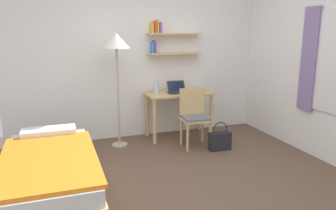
{
  "coord_description": "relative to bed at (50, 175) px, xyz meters",
  "views": [
    {
      "loc": [
        -1.41,
        -3.2,
        1.76
      ],
      "look_at": [
        -0.11,
        0.51,
        0.85
      ],
      "focal_mm": 34.93,
      "sensor_mm": 36.0,
      "label": 1
    }
  ],
  "objects": [
    {
      "name": "handbag",
      "position": [
        2.38,
        0.62,
        -0.09
      ],
      "size": [
        0.33,
        0.12,
        0.43
      ],
      "color": "#232328",
      "rests_on": "ground_plane"
    },
    {
      "name": "wall_back",
      "position": [
        1.54,
        1.74,
        1.07
      ],
      "size": [
        4.4,
        0.27,
        2.6
      ],
      "color": "white",
      "rests_on": "ground_plane"
    },
    {
      "name": "ground_plane",
      "position": [
        1.53,
        -0.28,
        -0.24
      ],
      "size": [
        5.28,
        5.28,
        0.0
      ],
      "primitive_type": "plane",
      "color": "brown"
    },
    {
      "name": "water_bottle",
      "position": [
        1.65,
        1.43,
        0.64
      ],
      "size": [
        0.07,
        0.07,
        0.24
      ],
      "primitive_type": "cylinder",
      "color": "silver",
      "rests_on": "desk"
    },
    {
      "name": "laptop",
      "position": [
        1.99,
        1.41,
        0.56
      ],
      "size": [
        0.31,
        0.21,
        0.19
      ],
      "color": "#2D2D33",
      "rests_on": "desk"
    },
    {
      "name": "standing_lamp",
      "position": [
        1.0,
        1.31,
        1.27
      ],
      "size": [
        0.39,
        0.39,
        1.72
      ],
      "color": "#B2A893",
      "rests_on": "ground_plane"
    },
    {
      "name": "bed",
      "position": [
        0.0,
        0.0,
        0.0
      ],
      "size": [
        0.96,
        1.93,
        0.54
      ],
      "color": "tan",
      "rests_on": "ground_plane"
    },
    {
      "name": "book_stack",
      "position": [
        2.38,
        1.41,
        0.54
      ],
      "size": [
        0.17,
        0.23,
        0.05
      ],
      "color": "#4CA856",
      "rests_on": "desk"
    },
    {
      "name": "desk",
      "position": [
        2.02,
        1.42,
        0.37
      ],
      "size": [
        1.07,
        0.53,
        0.75
      ],
      "color": "tan",
      "rests_on": "ground_plane"
    },
    {
      "name": "desk_chair",
      "position": [
        2.09,
        0.93,
        0.25
      ],
      "size": [
        0.45,
        0.41,
        0.88
      ],
      "color": "tan",
      "rests_on": "ground_plane"
    }
  ]
}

